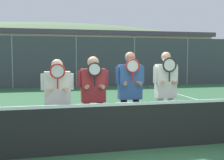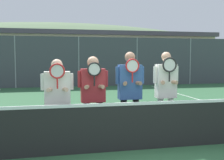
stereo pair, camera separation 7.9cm
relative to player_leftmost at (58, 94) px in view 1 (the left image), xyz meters
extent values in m
plane|color=#2D5B38|center=(1.48, -0.57, -1.02)|extent=(120.00, 120.00, 0.00)
ellipsoid|color=#5B7551|center=(1.48, 58.99, -1.02)|extent=(93.04, 51.69, 18.09)
cube|color=beige|center=(3.05, 19.48, 0.76)|extent=(21.97, 5.00, 3.55)
cube|color=#4C4C51|center=(3.05, 19.48, 2.72)|extent=(22.47, 5.50, 0.36)
cylinder|color=gray|center=(-2.11, 11.20, 0.46)|extent=(0.06, 0.06, 2.94)
cylinder|color=gray|center=(1.48, 11.20, 0.46)|extent=(0.06, 0.06, 2.94)
cylinder|color=gray|center=(5.07, 11.20, 0.46)|extent=(0.06, 0.06, 2.94)
cylinder|color=gray|center=(8.66, 11.20, 0.46)|extent=(0.06, 0.06, 2.94)
cube|color=#42474C|center=(1.48, 11.20, 0.46)|extent=(21.55, 0.02, 2.94)
cube|color=black|center=(1.48, -0.57, -0.59)|extent=(11.34, 0.02, 0.85)
cube|color=white|center=(1.48, -0.57, -0.14)|extent=(11.34, 0.03, 0.06)
cylinder|color=white|center=(-0.13, 0.01, -0.61)|extent=(0.13, 0.13, 0.81)
cylinder|color=white|center=(0.13, 0.01, -0.61)|extent=(0.13, 0.13, 0.81)
cube|color=white|center=(0.00, 0.01, 0.12)|extent=(0.49, 0.22, 0.64)
sphere|color=#DBB293|center=(0.00, 0.01, 0.56)|extent=(0.22, 0.22, 0.22)
cylinder|color=white|center=(-0.27, 0.01, 0.24)|extent=(0.08, 0.08, 0.31)
cylinder|color=white|center=(0.27, 0.01, 0.24)|extent=(0.08, 0.08, 0.31)
cylinder|color=#DBB293|center=(-0.12, -0.08, 0.10)|extent=(0.16, 0.27, 0.08)
cylinder|color=#DBB293|center=(0.12, -0.08, 0.10)|extent=(0.16, 0.27, 0.08)
cylinder|color=red|center=(0.00, -0.17, 0.22)|extent=(0.03, 0.03, 0.20)
torus|color=red|center=(0.00, -0.17, 0.45)|extent=(0.29, 0.03, 0.29)
cylinder|color=silver|center=(0.00, -0.17, 0.45)|extent=(0.24, 0.00, 0.24)
cylinder|color=black|center=(0.57, 0.04, -0.60)|extent=(0.13, 0.13, 0.84)
cylinder|color=black|center=(0.83, 0.04, -0.60)|extent=(0.13, 0.13, 0.84)
cube|color=maroon|center=(0.70, 0.04, 0.15)|extent=(0.48, 0.22, 0.66)
sphere|color=tan|center=(0.70, 0.04, 0.61)|extent=(0.23, 0.23, 0.23)
cylinder|color=maroon|center=(0.44, 0.04, 0.28)|extent=(0.08, 0.08, 0.32)
cylinder|color=maroon|center=(0.96, 0.04, 0.28)|extent=(0.08, 0.08, 0.32)
cylinder|color=tan|center=(0.58, -0.05, 0.14)|extent=(0.16, 0.27, 0.08)
cylinder|color=tan|center=(0.82, -0.05, 0.14)|extent=(0.16, 0.27, 0.08)
cylinder|color=black|center=(0.70, -0.14, 0.26)|extent=(0.03, 0.03, 0.20)
torus|color=black|center=(0.70, -0.14, 0.48)|extent=(0.28, 0.03, 0.28)
cylinder|color=silver|center=(0.70, -0.14, 0.48)|extent=(0.23, 0.00, 0.23)
cylinder|color=black|center=(1.31, -0.03, -0.58)|extent=(0.13, 0.13, 0.88)
cylinder|color=black|center=(1.57, -0.03, -0.58)|extent=(0.13, 0.13, 0.88)
cube|color=#335693|center=(1.44, -0.03, 0.21)|extent=(0.46, 0.22, 0.70)
sphere|color=#997056|center=(1.44, -0.03, 0.71)|extent=(0.21, 0.21, 0.21)
cylinder|color=#335693|center=(1.19, -0.03, 0.35)|extent=(0.08, 0.08, 0.34)
cylinder|color=#335693|center=(1.70, -0.03, 0.35)|extent=(0.08, 0.08, 0.34)
cylinder|color=#997056|center=(1.33, -0.12, 0.20)|extent=(0.16, 0.27, 0.08)
cylinder|color=#997056|center=(1.56, -0.12, 0.20)|extent=(0.16, 0.27, 0.08)
cylinder|color=red|center=(1.44, -0.21, 0.32)|extent=(0.03, 0.03, 0.20)
torus|color=red|center=(1.44, -0.21, 0.54)|extent=(0.28, 0.03, 0.28)
cylinder|color=silver|center=(1.44, -0.21, 0.54)|extent=(0.23, 0.00, 0.23)
cylinder|color=white|center=(2.11, -0.01, -0.57)|extent=(0.13, 0.13, 0.88)
cylinder|color=white|center=(2.34, -0.01, -0.57)|extent=(0.13, 0.13, 0.88)
cube|color=white|center=(2.22, -0.01, 0.21)|extent=(0.41, 0.22, 0.70)
sphere|color=tan|center=(2.22, -0.01, 0.72)|extent=(0.20, 0.20, 0.20)
cylinder|color=white|center=(1.99, -0.01, 0.35)|extent=(0.08, 0.08, 0.34)
cylinder|color=white|center=(2.46, -0.01, 0.35)|extent=(0.08, 0.08, 0.34)
cylinder|color=tan|center=(2.12, -0.10, 0.20)|extent=(0.16, 0.27, 0.08)
cylinder|color=tan|center=(2.33, -0.10, 0.20)|extent=(0.16, 0.27, 0.08)
cylinder|color=black|center=(2.22, -0.19, 0.32)|extent=(0.03, 0.03, 0.20)
torus|color=black|center=(2.22, -0.19, 0.56)|extent=(0.31, 0.03, 0.31)
cylinder|color=silver|center=(2.22, -0.19, 0.56)|extent=(0.25, 0.00, 0.25)
cube|color=#285638|center=(-1.43, 13.44, -0.33)|extent=(4.09, 1.77, 0.77)
cube|color=#2D3842|center=(-1.43, 13.44, 0.37)|extent=(2.25, 1.63, 0.63)
cylinder|color=black|center=(-0.11, 12.54, -0.72)|extent=(0.60, 0.16, 0.60)
cylinder|color=black|center=(-0.11, 14.35, -0.72)|extent=(0.60, 0.16, 0.60)
cylinder|color=black|center=(-2.76, 12.54, -0.72)|extent=(0.60, 0.16, 0.60)
cylinder|color=black|center=(-2.76, 14.35, -0.72)|extent=(0.60, 0.16, 0.60)
cube|color=silver|center=(3.29, 13.44, -0.28)|extent=(4.29, 1.84, 0.86)
cube|color=#2D3842|center=(3.29, 13.44, 0.50)|extent=(2.36, 1.69, 0.71)
cylinder|color=black|center=(4.68, 12.50, -0.72)|extent=(0.60, 0.16, 0.60)
cylinder|color=black|center=(4.68, 14.38, -0.72)|extent=(0.60, 0.16, 0.60)
cylinder|color=black|center=(1.89, 12.50, -0.72)|extent=(0.60, 0.16, 0.60)
cylinder|color=black|center=(1.89, 14.38, -0.72)|extent=(0.60, 0.16, 0.60)
cube|color=black|center=(7.99, 13.70, -0.28)|extent=(4.03, 1.78, 0.87)
cube|color=#2D3842|center=(7.99, 13.70, 0.51)|extent=(2.22, 1.64, 0.71)
cylinder|color=black|center=(9.30, 12.79, -0.72)|extent=(0.60, 0.16, 0.60)
cylinder|color=black|center=(9.30, 14.61, -0.72)|extent=(0.60, 0.16, 0.60)
cylinder|color=black|center=(6.68, 12.79, -0.72)|extent=(0.60, 0.16, 0.60)
cylinder|color=black|center=(6.68, 14.61, -0.72)|extent=(0.60, 0.16, 0.60)
cube|color=maroon|center=(12.79, 13.60, -0.29)|extent=(4.50, 1.86, 0.85)
cube|color=#2D3842|center=(12.79, 13.60, 0.49)|extent=(2.47, 1.71, 0.70)
cylinder|color=black|center=(11.33, 12.65, -0.72)|extent=(0.60, 0.16, 0.60)
cylinder|color=black|center=(11.33, 14.55, -0.72)|extent=(0.60, 0.16, 0.60)
camera|label=1|loc=(-0.18, -5.45, 0.70)|focal=45.00mm
camera|label=2|loc=(-0.10, -5.47, 0.70)|focal=45.00mm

